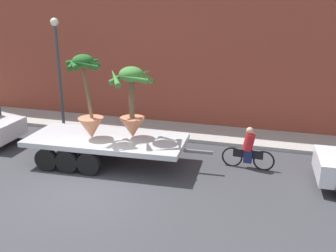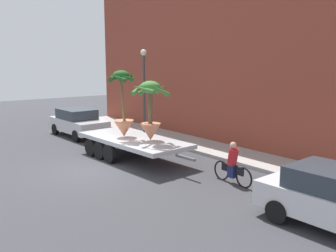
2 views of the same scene
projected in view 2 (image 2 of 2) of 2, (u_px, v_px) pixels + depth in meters
name	position (u px, v px, depth m)	size (l,w,h in m)	color
ground_plane	(94.00, 169.00, 14.78)	(60.00, 60.00, 0.00)	#38383D
sidewalk	(204.00, 146.00, 18.47)	(24.00, 2.20, 0.15)	#A39E99
building_facade	(230.00, 50.00, 18.67)	(24.00, 1.20, 9.81)	brown
flatbed_trailer	(130.00, 142.00, 16.35)	(6.69, 2.66, 0.98)	#B7BABF
potted_palm_rear	(150.00, 110.00, 15.40)	(1.62, 1.69, 2.53)	#C17251
potted_palm_middle	(123.00, 106.00, 16.22)	(1.42, 1.46, 2.95)	#C17251
cyclist	(233.00, 165.00, 12.98)	(1.84, 0.36, 1.54)	black
trailing_car	(78.00, 122.00, 21.34)	(4.24, 2.04, 1.58)	silver
street_lamp	(144.00, 81.00, 20.64)	(0.36, 0.36, 4.83)	#383D42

